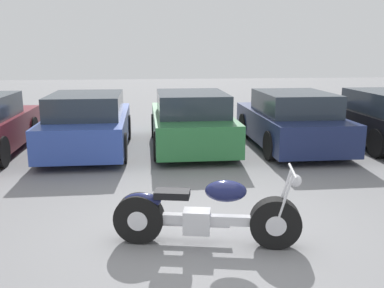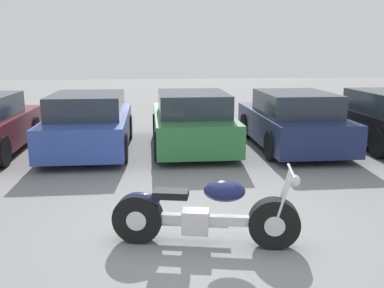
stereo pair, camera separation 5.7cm
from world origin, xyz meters
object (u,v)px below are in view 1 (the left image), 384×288
at_px(parked_car_blue, 88,124).
at_px(parked_car_navy, 291,121).
at_px(motorcycle, 204,214).
at_px(parked_car_green, 191,121).

bearing_deg(parked_car_blue, parked_car_navy, -1.70).
distance_m(motorcycle, parked_car_blue, 5.78).
height_order(parked_car_blue, parked_car_green, same).
height_order(parked_car_blue, parked_car_navy, same).
height_order(motorcycle, parked_car_blue, parked_car_blue).
bearing_deg(parked_car_blue, parked_car_green, 1.39).
distance_m(parked_car_blue, parked_car_navy, 5.02).
height_order(motorcycle, parked_car_green, parked_car_green).
distance_m(parked_car_blue, parked_car_green, 2.51).
bearing_deg(parked_car_navy, parked_car_blue, 178.30).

